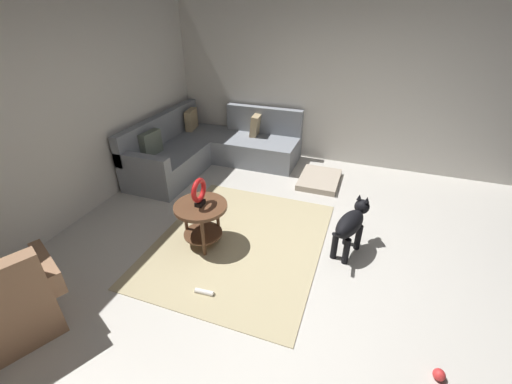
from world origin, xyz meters
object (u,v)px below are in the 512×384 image
object	(u,v)px
side_table	(201,214)
dog_bed_mat	(319,180)
armchair	(9,308)
dog_toy_rope	(204,292)
sectional_couch	(209,149)
dog_toy_ball	(439,375)
torus_sculpture	(199,192)
dog	(351,224)

from	to	relation	value
side_table	dog_bed_mat	distance (m)	2.27
armchair	dog_toy_rope	bearing A→B (deg)	-27.81
sectional_couch	armchair	xyz separation A→B (m)	(-3.64, -0.02, 0.03)
armchair	dog_toy_ball	size ratio (longest dim) A/B	10.76
armchair	torus_sculpture	distance (m)	1.91
dog_bed_mat	dog_toy_ball	distance (m)	3.18
dog_toy_ball	dog_toy_rope	world-z (taller)	dog_toy_ball
dog_bed_mat	dog_toy_rope	size ratio (longest dim) A/B	4.16
dog_toy_rope	dog_bed_mat	bearing A→B (deg)	-13.37
armchair	torus_sculpture	xyz separation A→B (m)	(1.63, -0.91, 0.39)
armchair	dog	xyz separation A→B (m)	(2.07, -2.52, 0.05)
armchair	dog_toy_ball	xyz separation A→B (m)	(0.79, -3.35, -0.28)
sectional_couch	dog_toy_ball	distance (m)	4.42
armchair	dog_toy_rope	size ratio (longest dim) A/B	5.11
dog_toy_ball	dog_toy_rope	xyz separation A→B (m)	(0.14, 2.07, -0.02)
dog_bed_mat	dog_toy_ball	world-z (taller)	dog_toy_ball
torus_sculpture	dog_bed_mat	xyz separation A→B (m)	(1.99, -1.01, -0.67)
torus_sculpture	dog_toy_ball	distance (m)	2.67
side_table	dog_toy_ball	bearing A→B (deg)	-109.07
armchair	dog	bearing A→B (deg)	-24.53
armchair	torus_sculpture	bearing A→B (deg)	-2.99
torus_sculpture	dog	bearing A→B (deg)	-74.77
side_table	dog	size ratio (longest dim) A/B	0.73
sectional_couch	dog	size ratio (longest dim) A/B	2.75
torus_sculpture	dog_toy_rope	world-z (taller)	torus_sculpture
dog_bed_mat	dog_toy_ball	xyz separation A→B (m)	(-2.84, -1.43, 0.00)
armchair	side_table	size ratio (longest dim) A/B	1.64
dog_toy_rope	side_table	bearing A→B (deg)	27.84
sectional_couch	armchair	world-z (taller)	same
armchair	side_table	bearing A→B (deg)	-2.99
dog_toy_rope	armchair	bearing A→B (deg)	126.17
armchair	dog_bed_mat	xyz separation A→B (m)	(3.63, -1.92, -0.28)
sectional_couch	torus_sculpture	xyz separation A→B (m)	(-2.01, -0.92, 0.42)
side_table	torus_sculpture	world-z (taller)	torus_sculpture
armchair	dog	world-z (taller)	armchair
sectional_couch	dog	world-z (taller)	sectional_couch
dog_toy_ball	dog_bed_mat	bearing A→B (deg)	26.76
sectional_couch	dog_toy_rope	xyz separation A→B (m)	(-2.71, -1.29, -0.27)
torus_sculpture	dog_bed_mat	bearing A→B (deg)	-26.88
dog	dog_toy_ball	xyz separation A→B (m)	(-1.28, -0.83, -0.33)
dog_bed_mat	dog	bearing A→B (deg)	-158.85
sectional_couch	torus_sculpture	world-z (taller)	sectional_couch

